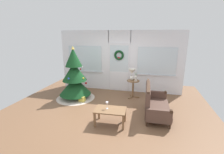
{
  "coord_description": "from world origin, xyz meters",
  "views": [
    {
      "loc": [
        1.27,
        -4.53,
        2.41
      ],
      "look_at": [
        0.05,
        0.55,
        1.0
      ],
      "focal_mm": 25.78,
      "sensor_mm": 36.0,
      "label": 1
    }
  ],
  "objects": [
    {
      "name": "coffee_table",
      "position": [
        0.3,
        -0.69,
        0.37
      ],
      "size": [
        0.86,
        0.56,
        0.44
      ],
      "color": "brown",
      "rests_on": "ground"
    },
    {
      "name": "wine_glass",
      "position": [
        0.2,
        -0.66,
        0.58
      ],
      "size": [
        0.08,
        0.08,
        0.2
      ],
      "color": "silver",
      "rests_on": "coffee_table"
    },
    {
      "name": "table_lamp",
      "position": [
        0.62,
        1.43,
        0.97
      ],
      "size": [
        0.28,
        0.28,
        0.44
      ],
      "color": "silver",
      "rests_on": "side_table"
    },
    {
      "name": "christmas_tree",
      "position": [
        -1.46,
        0.81,
        0.75
      ],
      "size": [
        1.46,
        1.46,
        1.99
      ],
      "color": "#4C331E",
      "rests_on": "ground"
    },
    {
      "name": "side_table",
      "position": [
        0.68,
        1.39,
        0.49
      ],
      "size": [
        0.5,
        0.48,
        0.68
      ],
      "color": "brown",
      "rests_on": "ground"
    },
    {
      "name": "back_wall_with_door",
      "position": [
        0.0,
        2.08,
        1.28
      ],
      "size": [
        5.2,
        0.19,
        2.55
      ],
      "color": "white",
      "rests_on": "ground"
    },
    {
      "name": "flower_vase",
      "position": [
        0.78,
        1.33,
        0.8
      ],
      "size": [
        0.11,
        0.1,
        0.35
      ],
      "color": "beige",
      "rests_on": "side_table"
    },
    {
      "name": "gift_box",
      "position": [
        -1.07,
        0.52,
        0.1
      ],
      "size": [
        0.21,
        0.19,
        0.21
      ],
      "primitive_type": "cube",
      "color": "#D8C64C",
      "rests_on": "ground"
    },
    {
      "name": "ground_plane",
      "position": [
        0.0,
        0.0,
        0.0
      ],
      "size": [
        6.76,
        6.76,
        0.0
      ],
      "primitive_type": "plane",
      "color": "brown"
    },
    {
      "name": "settee_sofa",
      "position": [
        1.45,
        0.12,
        0.38
      ],
      "size": [
        0.75,
        1.51,
        0.96
      ],
      "color": "#3D281C",
      "rests_on": "ground"
    }
  ]
}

